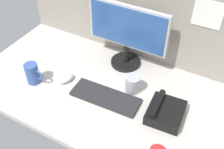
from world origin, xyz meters
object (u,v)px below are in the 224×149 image
keyboard (105,97)px  desk_phone (165,112)px  mug_steel (132,84)px  monitor (127,33)px  mouse (66,79)px  mug_ceramic_blue (33,73)px

keyboard → desk_phone: size_ratio=1.84×
mug_steel → keyboard: bearing=-129.2°
monitor → keyboard: (3.69, -31.95, -20.74)cm
mouse → mug_ceramic_blue: (-15.47, -9.24, 4.48)cm
desk_phone → mug_steel: bearing=159.1°
mouse → desk_phone: (57.92, 2.68, 1.49)cm
mug_steel → mug_ceramic_blue: 55.42cm
mug_steel → mug_ceramic_blue: (-51.58, -20.24, 1.26)cm
keyboard → mug_steel: 16.12cm
monitor → mouse: monitor is taller
monitor → desk_phone: monitor is taller
monitor → desk_phone: 48.88cm
monitor → mug_steel: 29.34cm
keyboard → mouse: (-26.22, 1.11, 0.70)cm
mouse → mug_ceramic_blue: 18.57cm
keyboard → mouse: bearing=175.1°
keyboard → mug_ceramic_blue: mug_ceramic_blue is taller
mug_steel → mug_ceramic_blue: mug_ceramic_blue is taller
mug_ceramic_blue → desk_phone: (73.38, 11.93, -2.99)cm
mug_ceramic_blue → mouse: bearing=30.9°
keyboard → mug_steel: (9.89, 12.11, 3.92)cm
keyboard → mug_ceramic_blue: size_ratio=3.01×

